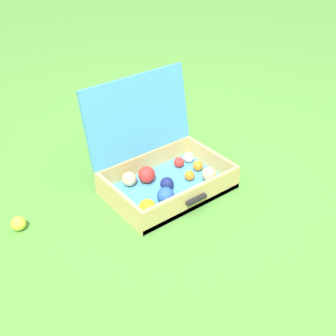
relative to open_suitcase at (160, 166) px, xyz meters
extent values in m
plane|color=#4C8C38|center=(-0.02, -0.03, -0.11)|extent=(16.00, 16.00, 0.00)
cube|color=#4799C6|center=(0.00, -0.06, -0.10)|extent=(0.58, 0.39, 0.03)
cube|color=tan|center=(-0.28, -0.06, -0.05)|extent=(0.02, 0.39, 0.12)
cube|color=tan|center=(0.28, -0.06, -0.05)|extent=(0.02, 0.39, 0.12)
cube|color=tan|center=(0.00, -0.24, -0.05)|extent=(0.54, 0.02, 0.12)
cube|color=tan|center=(0.00, 0.13, -0.05)|extent=(0.54, 0.02, 0.12)
cube|color=#4799C6|center=(0.00, 0.17, 0.20)|extent=(0.58, 0.10, 0.39)
cube|color=black|center=(0.00, -0.27, -0.04)|extent=(0.11, 0.02, 0.02)
sphere|color=navy|center=(-0.01, -0.08, -0.05)|extent=(0.07, 0.07, 0.07)
sphere|color=#D1B784|center=(-0.14, 0.06, -0.05)|extent=(0.07, 0.07, 0.07)
sphere|color=orange|center=(0.12, -0.08, -0.06)|extent=(0.05, 0.05, 0.05)
sphere|color=blue|center=(-0.09, -0.16, -0.04)|extent=(0.08, 0.08, 0.08)
sphere|color=white|center=(0.22, 0.05, -0.06)|extent=(0.06, 0.06, 0.06)
sphere|color=red|center=(-0.06, 0.03, -0.04)|extent=(0.08, 0.08, 0.08)
sphere|color=yellow|center=(-0.20, -0.17, -0.05)|extent=(0.08, 0.08, 0.08)
sphere|color=#D1B784|center=(0.19, -0.14, -0.05)|extent=(0.07, 0.07, 0.07)
sphere|color=red|center=(0.15, 0.04, -0.06)|extent=(0.05, 0.05, 0.05)
sphere|color=orange|center=(0.21, -0.04, -0.06)|extent=(0.05, 0.05, 0.05)
sphere|color=#CCDB38|center=(-0.68, 0.11, -0.08)|extent=(0.06, 0.06, 0.06)
camera|label=1|loc=(-1.09, -1.46, 1.19)|focal=48.36mm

